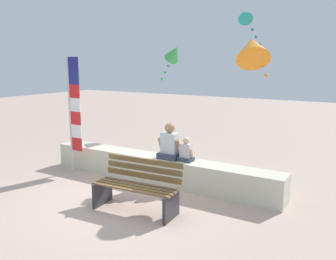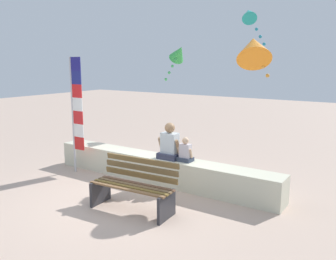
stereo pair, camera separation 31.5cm
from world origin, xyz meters
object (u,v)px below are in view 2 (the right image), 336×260
(park_bench, at_px, (134,187))
(kite_green, at_px, (179,53))
(kite_teal, at_px, (249,15))
(person_adult, at_px, (170,145))
(flag_banner, at_px, (76,109))
(kite_orange, at_px, (254,49))
(person_child, at_px, (185,152))

(park_bench, distance_m, kite_green, 4.88)
(kite_teal, bearing_deg, person_adult, -102.21)
(flag_banner, distance_m, kite_green, 3.39)
(park_bench, distance_m, person_adult, 1.52)
(kite_green, bearing_deg, park_bench, -68.37)
(kite_teal, bearing_deg, kite_orange, -65.07)
(park_bench, bearing_deg, kite_green, 111.63)
(park_bench, height_order, person_adult, person_adult)
(park_bench, xyz_separation_m, person_adult, (-0.20, 1.43, 0.45))
(person_adult, height_order, flag_banner, flag_banner)
(person_child, bearing_deg, person_adult, -179.95)
(kite_teal, height_order, kite_orange, kite_teal)
(park_bench, distance_m, kite_orange, 3.65)
(flag_banner, height_order, kite_teal, kite_teal)
(person_adult, bearing_deg, person_child, 0.05)
(flag_banner, height_order, kite_green, kite_green)
(flag_banner, relative_size, kite_teal, 2.61)
(person_adult, relative_size, flag_banner, 0.28)
(person_adult, height_order, person_child, person_adult)
(person_adult, bearing_deg, flag_banner, -168.03)
(park_bench, bearing_deg, person_adult, 97.92)
(kite_orange, bearing_deg, person_adult, -141.75)
(park_bench, height_order, flag_banner, flag_banner)
(flag_banner, distance_m, kite_orange, 4.13)
(kite_teal, distance_m, kite_orange, 2.00)
(kite_green, height_order, kite_teal, kite_teal)
(person_child, bearing_deg, flag_banner, -169.70)
(person_adult, relative_size, person_child, 1.52)
(person_child, bearing_deg, park_bench, -97.15)
(kite_green, bearing_deg, kite_orange, -28.45)
(person_adult, distance_m, kite_green, 3.46)
(kite_orange, bearing_deg, kite_green, 151.55)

